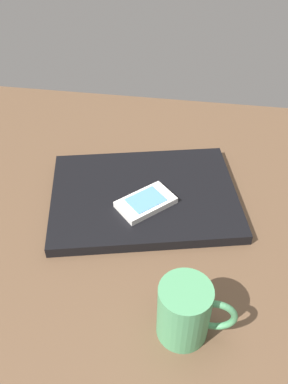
% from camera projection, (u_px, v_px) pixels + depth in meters
% --- Properties ---
extents(desk_surface, '(1.20, 0.80, 0.03)m').
position_uv_depth(desk_surface, '(183.00, 216.00, 0.75)').
color(desk_surface, brown).
rests_on(desk_surface, ground).
extents(laptop_closed, '(0.39, 0.32, 0.02)m').
position_uv_depth(laptop_closed, '(144.00, 196.00, 0.75)').
color(laptop_closed, black).
rests_on(laptop_closed, desk_surface).
extents(cell_phone_on_laptop, '(0.11, 0.11, 0.01)m').
position_uv_depth(cell_phone_on_laptop, '(146.00, 202.00, 0.72)').
color(cell_phone_on_laptop, silver).
rests_on(cell_phone_on_laptop, laptop_closed).
extents(coffee_mug, '(0.11, 0.07, 0.09)m').
position_uv_depth(coffee_mug, '(186.00, 312.00, 0.53)').
color(coffee_mug, '#4C9360').
rests_on(coffee_mug, desk_surface).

